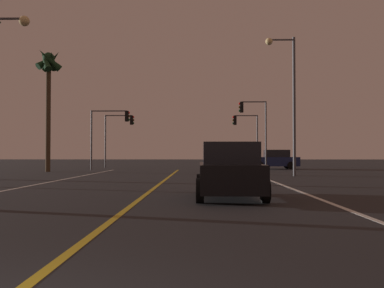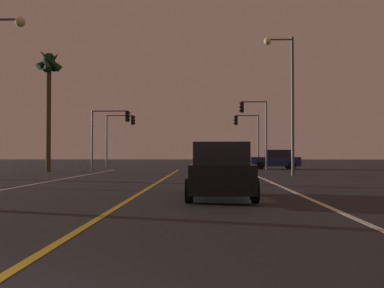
# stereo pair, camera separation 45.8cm
# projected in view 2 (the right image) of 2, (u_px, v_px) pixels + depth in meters

# --- Properties ---
(lane_edge_right) EXTENTS (0.16, 39.50, 0.01)m
(lane_edge_right) POSITION_uv_depth(u_px,v_px,m) (288.00, 190.00, 16.57)
(lane_edge_right) COLOR silver
(lane_edge_right) RESTS_ON ground
(lane_edge_left) EXTENTS (0.16, 39.50, 0.01)m
(lane_edge_left) POSITION_uv_depth(u_px,v_px,m) (8.00, 189.00, 16.89)
(lane_edge_left) COLOR silver
(lane_edge_left) RESTS_ON ground
(lane_center_divider) EXTENTS (0.16, 39.50, 0.01)m
(lane_center_divider) POSITION_uv_depth(u_px,v_px,m) (147.00, 189.00, 16.73)
(lane_center_divider) COLOR gold
(lane_center_divider) RESTS_ON ground
(car_crossing_side) EXTENTS (4.30, 2.02, 1.70)m
(car_crossing_side) POSITION_uv_depth(u_px,v_px,m) (275.00, 160.00, 38.69)
(car_crossing_side) COLOR black
(car_crossing_side) RESTS_ON ground
(car_lead_same_lane) EXTENTS (2.02, 4.30, 1.70)m
(car_lead_same_lane) POSITION_uv_depth(u_px,v_px,m) (220.00, 171.00, 13.35)
(car_lead_same_lane) COLOR black
(car_lead_same_lane) RESTS_ON ground
(traffic_light_near_right) EXTENTS (2.37, 0.36, 5.79)m
(traffic_light_near_right) POSITION_uv_depth(u_px,v_px,m) (254.00, 120.00, 36.86)
(traffic_light_near_right) COLOR #4C4C51
(traffic_light_near_right) RESTS_ON ground
(traffic_light_near_left) EXTENTS (3.34, 0.36, 5.04)m
(traffic_light_near_left) POSITION_uv_depth(u_px,v_px,m) (111.00, 125.00, 37.22)
(traffic_light_near_left) COLOR #4C4C51
(traffic_light_near_left) RESTS_ON ground
(traffic_light_far_right) EXTENTS (2.48, 0.36, 5.10)m
(traffic_light_far_right) POSITION_uv_depth(u_px,v_px,m) (246.00, 129.00, 42.35)
(traffic_light_far_right) COLOR #4C4C51
(traffic_light_far_right) RESTS_ON ground
(traffic_light_far_left) EXTENTS (2.89, 0.36, 5.13)m
(traffic_light_far_left) POSITION_uv_depth(u_px,v_px,m) (121.00, 129.00, 42.73)
(traffic_light_far_left) COLOR #4C4C51
(traffic_light_far_left) RESTS_ON ground
(street_lamp_right_far) EXTENTS (1.82, 0.44, 8.46)m
(street_lamp_right_far) POSITION_uv_depth(u_px,v_px,m) (286.00, 89.00, 26.54)
(street_lamp_right_far) COLOR #4C4C51
(street_lamp_right_far) RESTS_ON ground
(palm_tree_left_far) EXTENTS (2.12, 2.03, 9.37)m
(palm_tree_left_far) POSITION_uv_depth(u_px,v_px,m) (49.00, 73.00, 33.14)
(palm_tree_left_far) COLOR #473826
(palm_tree_left_far) RESTS_ON ground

